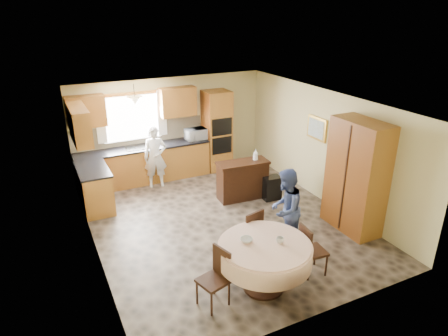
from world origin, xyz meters
TOP-DOWN VIEW (x-y plane):
  - floor at (0.00, 0.00)m, footprint 5.00×6.00m
  - ceiling at (0.00, 0.00)m, footprint 5.00×6.00m
  - wall_back at (0.00, 3.00)m, footprint 5.00×0.02m
  - wall_front at (0.00, -3.00)m, footprint 5.00×0.02m
  - wall_left at (-2.50, 0.00)m, footprint 0.02×6.00m
  - wall_right at (2.50, 0.00)m, footprint 0.02×6.00m
  - window at (-1.00, 2.98)m, footprint 1.40×0.03m
  - curtain_left at (-1.75, 2.93)m, footprint 0.22×0.02m
  - curtain_right at (-0.25, 2.93)m, footprint 0.22×0.02m
  - base_cab_back at (-0.85, 2.70)m, footprint 3.30×0.60m
  - counter_back at (-0.85, 2.70)m, footprint 3.30×0.64m
  - base_cab_left at (-2.20, 1.80)m, footprint 0.60×1.20m
  - counter_left at (-2.20, 1.80)m, footprint 0.64×1.20m
  - backsplash at (-0.85, 2.99)m, footprint 3.30×0.02m
  - wall_cab_left at (-2.05, 2.83)m, footprint 0.85×0.33m
  - wall_cab_right at (0.15, 2.83)m, footprint 0.90×0.33m
  - wall_cab_side at (-2.33, 1.80)m, footprint 0.33×1.20m
  - oven_tower at (1.15, 2.69)m, footprint 0.66×0.62m
  - oven_upper at (1.15, 2.38)m, footprint 0.56×0.01m
  - oven_lower at (1.15, 2.38)m, footprint 0.56×0.01m
  - pendant at (-1.00, 2.50)m, footprint 0.36×0.36m
  - sideboard at (0.90, 0.80)m, footprint 1.20×0.57m
  - space_heater at (1.48, 0.45)m, footprint 0.41×0.30m
  - cupboard at (2.22, -1.32)m, footprint 0.58×1.16m
  - dining_table at (-0.32, -2.15)m, footprint 1.44×1.44m
  - chair_left at (-1.11, -2.12)m, footprint 0.48×0.48m
  - chair_back at (-0.11, -1.34)m, footprint 0.50×0.50m
  - chair_right at (0.54, -2.15)m, footprint 0.42×0.42m
  - framed_picture at (2.47, 0.26)m, footprint 0.06×0.62m
  - microwave at (0.53, 2.65)m, footprint 0.55×0.39m
  - person_sink at (-0.67, 2.30)m, footprint 0.62×0.48m
  - person_dining at (0.64, -1.28)m, footprint 0.94×0.91m
  - bowl_sideboard at (0.52, 0.80)m, footprint 0.20×0.20m
  - bottle_sideboard at (1.23, 0.80)m, footprint 0.16×0.16m
  - cup_table at (-0.11, -2.23)m, footprint 0.14×0.14m
  - bowl_table at (-0.55, -1.98)m, footprint 0.21×0.21m

SIDE VIEW (x-z plane):
  - floor at x=0.00m, z-range -0.01..0.01m
  - space_heater at x=1.48m, z-range 0.00..0.55m
  - sideboard at x=0.90m, z-range 0.00..0.84m
  - base_cab_back at x=-0.85m, z-range 0.00..0.88m
  - base_cab_left at x=-2.20m, z-range 0.00..0.88m
  - chair_right at x=0.54m, z-range 0.05..0.94m
  - chair_left at x=-1.11m, z-range 0.05..0.95m
  - chair_back at x=-0.11m, z-range 0.05..1.00m
  - dining_table at x=-0.32m, z-range 0.23..1.05m
  - oven_lower at x=1.15m, z-range 0.53..0.97m
  - person_sink at x=-0.67m, z-range 0.00..1.51m
  - person_dining at x=0.64m, z-range 0.00..1.52m
  - bowl_table at x=-0.55m, z-range 0.82..0.88m
  - bowl_sideboard at x=0.52m, z-range 0.84..0.88m
  - cup_table at x=-0.11m, z-range 0.82..0.91m
  - counter_back at x=-0.85m, z-range 0.88..0.92m
  - counter_left at x=-2.20m, z-range 0.88..0.92m
  - bottle_sideboard at x=1.23m, z-range 0.84..1.14m
  - oven_tower at x=1.15m, z-range 0.00..2.12m
  - microwave at x=0.53m, z-range 0.92..1.21m
  - cupboard at x=2.22m, z-range 0.00..2.21m
  - backsplash at x=-0.85m, z-range 0.90..1.46m
  - wall_back at x=0.00m, z-range 0.00..2.50m
  - wall_front at x=0.00m, z-range 0.00..2.50m
  - wall_left at x=-2.50m, z-range 0.00..2.50m
  - wall_right at x=2.50m, z-range 0.00..2.50m
  - oven_upper at x=1.15m, z-range 1.02..1.48m
  - window at x=-1.00m, z-range 1.05..2.15m
  - framed_picture at x=2.47m, z-range 1.35..1.86m
  - curtain_left at x=-1.75m, z-range 1.08..2.22m
  - curtain_right at x=-0.25m, z-range 1.08..2.22m
  - wall_cab_left at x=-2.05m, z-range 1.55..2.27m
  - wall_cab_right at x=0.15m, z-range 1.55..2.27m
  - wall_cab_side at x=-2.33m, z-range 1.55..2.27m
  - pendant at x=-1.00m, z-range 2.03..2.21m
  - ceiling at x=0.00m, z-range 2.50..2.50m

